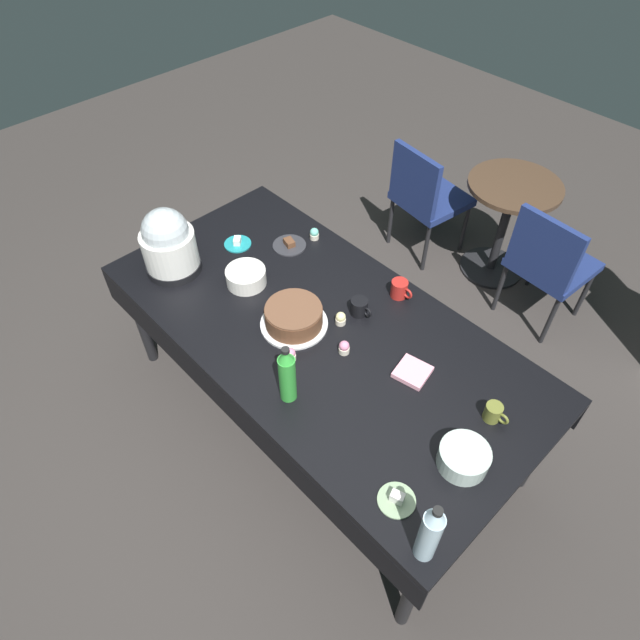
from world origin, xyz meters
The scene contains 22 objects.
ground centered at (0.00, 0.00, 0.00)m, with size 9.00×9.00×0.00m, color #383330.
potluck_table centered at (0.00, 0.00, 0.69)m, with size 2.20×1.10×0.75m.
frosted_layer_cake centered at (-0.10, -0.08, 0.80)m, with size 0.32×0.32×0.11m.
slow_cooker centered at (-0.82, -0.27, 0.92)m, with size 0.29×0.29×0.37m.
glass_salad_bowl centered at (0.89, -0.09, 0.80)m, with size 0.20×0.20×0.09m, color #B2C6BC.
ceramic_snack_bowl centered at (-0.48, -0.06, 0.79)m, with size 0.20×0.20×0.09m, color silver.
dessert_plate_teal centered at (-0.75, 0.09, 0.76)m, with size 0.15×0.15×0.04m.
dessert_plate_charcoal centered at (-0.55, 0.29, 0.76)m, with size 0.18×0.18×0.04m.
dessert_plate_sage centered at (0.82, -0.39, 0.76)m, with size 0.14×0.14×0.05m.
cupcake_mint centered at (0.05, -0.23, 0.78)m, with size 0.05×0.05×0.07m.
cupcake_rose centered at (0.19, -0.03, 0.78)m, with size 0.05×0.05×0.07m.
cupcake_lemon centered at (-0.50, 0.43, 0.78)m, with size 0.05×0.05×0.07m.
cupcake_berry centered at (0.05, 0.09, 0.78)m, with size 0.05×0.05×0.07m.
soda_bottle_lime_soda centered at (0.19, -0.37, 0.89)m, with size 0.07×0.07×0.31m.
soda_bottle_water centered at (1.00, -0.46, 0.91)m, with size 0.07×0.07×0.33m.
coffee_mug_black centered at (0.06, 0.20, 0.79)m, with size 0.12×0.08×0.08m.
coffee_mug_red centered at (0.12, 0.43, 0.80)m, with size 0.12×0.08×0.09m.
coffee_mug_olive centered at (0.85, 0.17, 0.79)m, with size 0.11×0.07×0.08m.
paper_napkin_stack centered at (0.48, 0.11, 0.76)m, with size 0.14×0.14×0.02m, color pink.
maroon_chair_left centered at (-0.56, 1.53, 0.49)m, with size 0.50×0.50×0.85m.
maroon_chair_right centered at (0.40, 1.53, 0.49)m, with size 0.47×0.47×0.85m.
round_cafe_table centered at (-0.05, 1.76, 0.50)m, with size 0.60×0.60×0.72m.
Camera 1 is at (1.27, -1.21, 2.70)m, focal length 31.04 mm.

